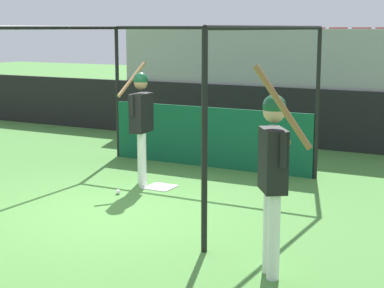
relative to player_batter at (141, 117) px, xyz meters
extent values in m
plane|color=#477F38|center=(0.45, -1.61, -1.13)|extent=(60.00, 60.00, 0.00)
cube|color=black|center=(0.45, 4.49, -0.49)|extent=(24.00, 0.12, 1.27)
cube|color=#9E9E99|center=(0.45, 5.75, 0.13)|extent=(7.60, 2.40, 2.52)
cube|color=maroon|center=(-2.57, 4.95, 0.19)|extent=(0.45, 0.40, 0.10)
cube|color=maroon|center=(-2.57, 5.13, 0.42)|extent=(0.45, 0.06, 0.40)
cube|color=maroon|center=(-2.02, 4.95, 0.19)|extent=(0.45, 0.40, 0.10)
cube|color=maroon|center=(-2.02, 5.13, 0.42)|extent=(0.45, 0.06, 0.40)
cube|color=maroon|center=(-1.47, 4.95, 0.19)|extent=(0.45, 0.40, 0.10)
cube|color=maroon|center=(-1.47, 5.13, 0.42)|extent=(0.45, 0.06, 0.40)
cube|color=maroon|center=(-0.92, 4.95, 0.19)|extent=(0.45, 0.40, 0.10)
cube|color=maroon|center=(-0.92, 5.13, 0.42)|extent=(0.45, 0.06, 0.40)
cube|color=maroon|center=(-0.37, 4.95, 0.19)|extent=(0.45, 0.40, 0.10)
cube|color=maroon|center=(-0.37, 5.13, 0.42)|extent=(0.45, 0.06, 0.40)
cube|color=maroon|center=(0.18, 4.95, 0.19)|extent=(0.45, 0.40, 0.10)
cube|color=maroon|center=(0.18, 5.13, 0.42)|extent=(0.45, 0.06, 0.40)
cube|color=maroon|center=(0.73, 4.95, 0.19)|extent=(0.45, 0.40, 0.10)
cube|color=maroon|center=(0.73, 5.13, 0.42)|extent=(0.45, 0.06, 0.40)
cube|color=maroon|center=(1.28, 4.95, 0.19)|extent=(0.45, 0.40, 0.10)
cube|color=maroon|center=(1.28, 5.13, 0.42)|extent=(0.45, 0.06, 0.40)
cube|color=maroon|center=(1.83, 4.95, 0.19)|extent=(0.45, 0.40, 0.10)
cube|color=maroon|center=(1.83, 5.13, 0.42)|extent=(0.45, 0.06, 0.40)
cube|color=maroon|center=(2.38, 4.95, 0.19)|extent=(0.45, 0.40, 0.10)
cube|color=maroon|center=(2.38, 5.13, 0.42)|extent=(0.45, 0.06, 0.40)
cube|color=maroon|center=(-2.57, 5.75, 0.59)|extent=(0.45, 0.40, 0.10)
cube|color=maroon|center=(-2.57, 5.93, 0.82)|extent=(0.45, 0.06, 0.40)
cube|color=maroon|center=(-2.02, 5.75, 0.59)|extent=(0.45, 0.40, 0.10)
cube|color=maroon|center=(-2.02, 5.93, 0.82)|extent=(0.45, 0.06, 0.40)
cube|color=maroon|center=(-1.47, 5.75, 0.59)|extent=(0.45, 0.40, 0.10)
cube|color=maroon|center=(-1.47, 5.93, 0.82)|extent=(0.45, 0.06, 0.40)
cube|color=maroon|center=(-0.92, 5.75, 0.59)|extent=(0.45, 0.40, 0.10)
cube|color=maroon|center=(-0.92, 5.93, 0.82)|extent=(0.45, 0.06, 0.40)
cube|color=maroon|center=(-0.37, 5.75, 0.59)|extent=(0.45, 0.40, 0.10)
cube|color=maroon|center=(-0.37, 5.93, 0.82)|extent=(0.45, 0.06, 0.40)
cube|color=maroon|center=(0.18, 5.75, 0.59)|extent=(0.45, 0.40, 0.10)
cube|color=maroon|center=(0.18, 5.93, 0.82)|extent=(0.45, 0.06, 0.40)
cube|color=maroon|center=(0.73, 5.75, 0.59)|extent=(0.45, 0.40, 0.10)
cube|color=maroon|center=(0.73, 5.93, 0.82)|extent=(0.45, 0.06, 0.40)
cube|color=maroon|center=(1.28, 5.75, 0.59)|extent=(0.45, 0.40, 0.10)
cube|color=maroon|center=(1.28, 5.93, 0.82)|extent=(0.45, 0.06, 0.40)
cube|color=maroon|center=(1.83, 5.75, 0.59)|extent=(0.45, 0.40, 0.10)
cube|color=maroon|center=(1.83, 5.93, 0.82)|extent=(0.45, 0.06, 0.40)
cube|color=maroon|center=(2.38, 5.75, 0.59)|extent=(0.45, 0.40, 0.10)
cube|color=maroon|center=(2.38, 5.93, 0.82)|extent=(0.45, 0.06, 0.40)
cube|color=maroon|center=(-2.57, 6.55, 0.99)|extent=(0.45, 0.40, 0.10)
cube|color=maroon|center=(-2.57, 6.73, 1.22)|extent=(0.45, 0.06, 0.40)
cube|color=maroon|center=(-2.02, 6.55, 0.99)|extent=(0.45, 0.40, 0.10)
cube|color=maroon|center=(-2.02, 6.73, 1.22)|extent=(0.45, 0.06, 0.40)
cube|color=maroon|center=(-1.47, 6.55, 0.99)|extent=(0.45, 0.40, 0.10)
cube|color=maroon|center=(-1.47, 6.73, 1.22)|extent=(0.45, 0.06, 0.40)
cube|color=maroon|center=(-0.92, 6.55, 0.99)|extent=(0.45, 0.40, 0.10)
cube|color=maroon|center=(-0.92, 6.73, 1.22)|extent=(0.45, 0.06, 0.40)
cube|color=maroon|center=(-0.37, 6.55, 0.99)|extent=(0.45, 0.40, 0.10)
cube|color=maroon|center=(-0.37, 6.73, 1.22)|extent=(0.45, 0.06, 0.40)
cube|color=maroon|center=(0.18, 6.55, 0.99)|extent=(0.45, 0.40, 0.10)
cube|color=maroon|center=(0.18, 6.73, 1.22)|extent=(0.45, 0.06, 0.40)
cube|color=maroon|center=(0.73, 6.55, 0.99)|extent=(0.45, 0.40, 0.10)
cube|color=maroon|center=(0.73, 6.73, 1.22)|extent=(0.45, 0.06, 0.40)
cube|color=maroon|center=(1.28, 6.55, 0.99)|extent=(0.45, 0.40, 0.10)
cube|color=maroon|center=(1.28, 6.73, 1.22)|extent=(0.45, 0.06, 0.40)
cube|color=maroon|center=(1.83, 6.55, 0.99)|extent=(0.45, 0.40, 0.10)
cube|color=maroon|center=(1.83, 6.73, 1.22)|extent=(0.45, 0.06, 0.40)
cube|color=maroon|center=(2.38, 6.55, 0.99)|extent=(0.45, 0.40, 0.10)
cylinder|color=black|center=(2.36, -2.35, 0.15)|extent=(0.07, 0.07, 2.54)
cylinder|color=black|center=(-1.70, 1.78, 0.15)|extent=(0.07, 0.07, 2.54)
cylinder|color=black|center=(2.36, 1.78, 0.15)|extent=(0.07, 0.07, 2.54)
cylinder|color=black|center=(-1.70, -0.28, 1.42)|extent=(0.06, 4.13, 0.06)
cylinder|color=black|center=(2.36, -0.28, 1.42)|extent=(0.06, 4.13, 0.06)
cylinder|color=black|center=(0.33, 1.78, 1.42)|extent=(4.06, 0.06, 0.06)
cube|color=#0F5133|center=(0.33, 1.76, -0.57)|extent=(3.99, 0.03, 1.11)
cube|color=white|center=(0.36, -0.01, -1.12)|extent=(0.44, 0.44, 0.02)
cylinder|color=white|center=(0.08, -0.10, -0.68)|extent=(0.14, 0.14, 0.88)
cylinder|color=white|center=(-0.06, 0.09, -0.68)|extent=(0.14, 0.14, 0.88)
cube|color=black|center=(0.01, -0.01, 0.07)|extent=(0.27, 0.48, 0.62)
sphere|color=#A37556|center=(0.01, -0.01, 0.55)|extent=(0.22, 0.22, 0.22)
sphere|color=#144C2D|center=(0.01, -0.01, 0.60)|extent=(0.23, 0.23, 0.23)
cylinder|color=black|center=(0.00, -0.25, 0.21)|extent=(0.08, 0.08, 0.34)
cylinder|color=black|center=(-0.06, 0.23, 0.21)|extent=(0.08, 0.08, 0.34)
cylinder|color=#AD7F4C|center=(-0.32, 0.23, 0.58)|extent=(0.11, 0.74, 0.54)
sphere|color=#AD7F4C|center=(0.04, 0.21, 0.33)|extent=(0.08, 0.08, 0.08)
cylinder|color=white|center=(3.25, -2.58, -0.67)|extent=(0.18, 0.18, 0.91)
cylinder|color=white|center=(3.35, -2.74, -0.67)|extent=(0.18, 0.18, 0.91)
cube|color=black|center=(3.30, -2.66, 0.10)|extent=(0.42, 0.47, 0.64)
sphere|color=tan|center=(3.30, -2.66, 0.59)|extent=(0.23, 0.23, 0.23)
sphere|color=#144C2D|center=(3.30, -2.66, 0.65)|extent=(0.24, 0.24, 0.24)
cylinder|color=black|center=(3.21, -2.46, 0.25)|extent=(0.10, 0.10, 0.35)
cylinder|color=black|center=(3.46, -2.82, 0.25)|extent=(0.10, 0.10, 0.35)
cylinder|color=brown|center=(3.50, -2.97, 0.68)|extent=(0.58, 0.16, 0.79)
sphere|color=brown|center=(3.45, -2.70, 0.30)|extent=(0.08, 0.08, 0.08)
sphere|color=white|center=(0.00, -0.68, -1.09)|extent=(0.07, 0.07, 0.07)
camera|label=1|loc=(5.59, -8.61, 1.41)|focal=60.00mm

